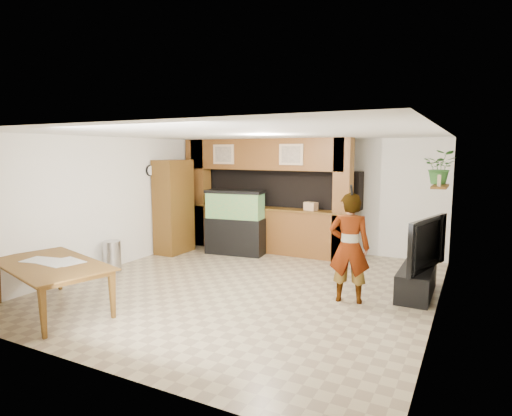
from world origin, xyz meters
The scene contains 22 objects.
floor centered at (0.00, 0.00, 0.00)m, with size 6.50×6.50×0.00m, color tan.
ceiling centered at (0.00, 0.00, 2.60)m, with size 6.50×6.50×0.00m, color white.
wall_back centered at (0.00, 3.25, 1.30)m, with size 6.00×6.00×0.00m, color white.
wall_left centered at (-3.00, 0.00, 1.30)m, with size 6.50×6.50×0.00m, color white.
wall_right centered at (3.00, 0.00, 1.30)m, with size 6.50×6.50×0.00m, color white.
partition centered at (-0.95, 2.64, 1.31)m, with size 4.20×0.99×2.60m.
wall_clock centered at (-2.97, 1.00, 1.90)m, with size 0.05×0.25×0.25m.
wall_shelf centered at (2.85, 1.95, 1.70)m, with size 0.25×0.90×0.04m, color brown.
pantry_cabinet centered at (-2.70, 1.44, 1.06)m, with size 0.53×0.87×2.13m, color brown.
trash_can centered at (-2.75, -0.41, 0.30)m, with size 0.33×0.33×0.61m, color #B2B2B7.
aquarium centered at (-1.37, 1.95, 0.71)m, with size 1.31×0.49×1.46m.
tv_stand centered at (2.65, 0.87, 0.23)m, with size 0.50×1.35×0.45m, color black.
television centered at (2.65, 0.87, 0.87)m, with size 1.44×0.19×0.83m, color black.
photo_frame centered at (2.85, 1.62, 1.82)m, with size 0.03×0.15×0.20m, color tan.
potted_plant centered at (2.82, 2.21, 2.03)m, with size 0.56×0.48×0.62m, color #2F6729.
person centered at (1.75, 0.05, 0.85)m, with size 0.62×0.41×1.70m, color #A28B59.
microphone centered at (1.80, -0.11, 1.75)m, with size 0.04×0.04×0.16m, color black.
dining_table centered at (-2.00, -2.34, 0.35)m, with size 2.02×1.12×0.71m, color brown.
newspaper_a centered at (-1.92, -2.26, 0.71)m, with size 0.49×0.36×0.01m, color silver.
newspaper_b centered at (-2.27, -2.26, 0.71)m, with size 0.49×0.36×0.01m, color silver.
newspaper_c centered at (-1.85, -2.14, 0.71)m, with size 0.50×0.36×0.01m, color silver.
counter_box centered at (0.24, 2.45, 1.13)m, with size 0.27×0.18×0.18m, color tan.
Camera 1 is at (3.42, -6.29, 2.31)m, focal length 30.00 mm.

